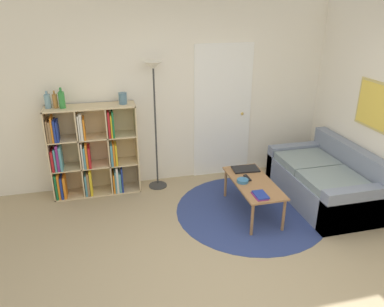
% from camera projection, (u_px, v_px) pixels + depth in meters
% --- Properties ---
extents(ground_plane, '(14.00, 14.00, 0.00)m').
position_uv_depth(ground_plane, '(235.00, 283.00, 3.68)').
color(ground_plane, tan).
extents(wall_back, '(7.41, 0.11, 2.60)m').
position_uv_depth(wall_back, '(182.00, 96.00, 5.40)').
color(wall_back, silver).
rests_on(wall_back, ground_plane).
extents(wall_right, '(0.08, 5.45, 2.60)m').
position_uv_depth(wall_right, '(371.00, 108.00, 4.77)').
color(wall_right, silver).
rests_on(wall_right, ground_plane).
extents(rug, '(1.96, 1.96, 0.01)m').
position_uv_depth(rug, '(250.00, 210.00, 4.94)').
color(rug, navy).
rests_on(rug, ground_plane).
extents(bookshelf, '(1.19, 0.34, 1.28)m').
position_uv_depth(bookshelf, '(90.00, 153.00, 5.18)').
color(bookshelf, beige).
rests_on(bookshelf, ground_plane).
extents(floor_lamp, '(0.27, 0.27, 1.83)m').
position_uv_depth(floor_lamp, '(154.00, 91.00, 5.03)').
color(floor_lamp, '#333333').
rests_on(floor_lamp, ground_plane).
extents(couch, '(0.93, 1.60, 0.77)m').
position_uv_depth(couch, '(327.00, 182.00, 5.11)').
color(couch, gray).
rests_on(couch, ground_plane).
extents(coffee_table, '(0.48, 1.04, 0.44)m').
position_uv_depth(coffee_table, '(253.00, 185.00, 4.76)').
color(coffee_table, '#996B42').
rests_on(coffee_table, ground_plane).
extents(laptop, '(0.36, 0.25, 0.02)m').
position_uv_depth(laptop, '(245.00, 169.00, 5.06)').
color(laptop, black).
rests_on(laptop, coffee_table).
extents(bowl, '(0.15, 0.15, 0.04)m').
position_uv_depth(bowl, '(243.00, 181.00, 4.72)').
color(bowl, teal).
rests_on(bowl, coffee_table).
extents(book_stack_on_table, '(0.15, 0.22, 0.03)m').
position_uv_depth(book_stack_on_table, '(260.00, 195.00, 4.38)').
color(book_stack_on_table, '#7F287A').
rests_on(book_stack_on_table, coffee_table).
extents(remote, '(0.05, 0.17, 0.02)m').
position_uv_depth(remote, '(247.00, 178.00, 4.82)').
color(remote, black).
rests_on(remote, coffee_table).
extents(bottle_left, '(0.08, 0.08, 0.23)m').
position_uv_depth(bottle_left, '(48.00, 101.00, 4.80)').
color(bottle_left, '#6B93A3').
rests_on(bottle_left, bookshelf).
extents(bottle_middle, '(0.06, 0.06, 0.23)m').
position_uv_depth(bottle_middle, '(55.00, 101.00, 4.81)').
color(bottle_middle, olive).
rests_on(bottle_middle, bookshelf).
extents(bottle_right, '(0.08, 0.08, 0.27)m').
position_uv_depth(bottle_right, '(62.00, 100.00, 4.80)').
color(bottle_right, '#2D8438').
rests_on(bottle_right, bookshelf).
extents(vase_on_shelf, '(0.11, 0.11, 0.15)m').
position_uv_depth(vase_on_shelf, '(123.00, 98.00, 5.00)').
color(vase_on_shelf, slate).
rests_on(vase_on_shelf, bookshelf).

